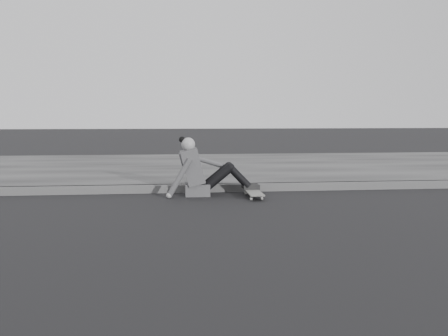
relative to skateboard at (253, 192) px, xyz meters
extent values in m
plane|color=black|center=(1.00, -2.00, -0.07)|extent=(80.00, 80.00, 0.00)
cube|color=#4E4E4E|center=(1.00, 0.58, -0.01)|extent=(24.00, 0.16, 0.12)
cube|color=#3B3B3B|center=(1.00, 3.60, -0.01)|extent=(24.00, 6.00, 0.12)
cylinder|color=#A2A29D|center=(-0.07, -0.26, -0.04)|extent=(0.03, 0.05, 0.05)
cylinder|color=#A2A29D|center=(0.07, -0.26, -0.04)|extent=(0.03, 0.05, 0.05)
cylinder|color=#A2A29D|center=(-0.07, 0.26, -0.04)|extent=(0.03, 0.05, 0.05)
cylinder|color=#A2A29D|center=(0.07, 0.26, -0.04)|extent=(0.03, 0.05, 0.05)
cube|color=#2A2A2C|center=(0.00, -0.26, -0.02)|extent=(0.16, 0.04, 0.03)
cube|color=#2A2A2C|center=(0.00, 0.26, -0.02)|extent=(0.16, 0.04, 0.03)
cube|color=slate|center=(0.00, 0.00, 0.01)|extent=(0.20, 0.78, 0.02)
cube|color=#48484A|center=(-0.80, 0.25, 0.02)|extent=(0.36, 0.34, 0.18)
cube|color=#48484A|center=(-0.87, 0.25, 0.36)|extent=(0.37, 0.40, 0.57)
cube|color=#48484A|center=(-1.00, 0.25, 0.48)|extent=(0.14, 0.30, 0.20)
cylinder|color=#999999|center=(-0.92, 0.25, 0.60)|extent=(0.09, 0.09, 0.08)
sphere|color=#999999|center=(-0.93, 0.25, 0.69)|extent=(0.20, 0.20, 0.20)
sphere|color=black|center=(-1.02, 0.27, 0.76)|extent=(0.09, 0.09, 0.09)
cylinder|color=black|center=(-0.49, 0.16, 0.21)|extent=(0.43, 0.13, 0.39)
cylinder|color=black|center=(-0.49, 0.34, 0.21)|extent=(0.43, 0.13, 0.39)
cylinder|color=black|center=(-0.19, 0.16, 0.21)|extent=(0.35, 0.11, 0.36)
cylinder|color=black|center=(-0.19, 0.34, 0.21)|extent=(0.35, 0.11, 0.36)
sphere|color=black|center=(-0.32, 0.16, 0.35)|extent=(0.13, 0.13, 0.13)
sphere|color=black|center=(-0.32, 0.34, 0.35)|extent=(0.13, 0.13, 0.13)
cube|color=black|center=(0.00, 0.16, 0.05)|extent=(0.24, 0.08, 0.07)
cube|color=black|center=(0.00, 0.34, 0.05)|extent=(0.24, 0.08, 0.07)
cylinder|color=#48484A|center=(-1.07, 0.04, 0.22)|extent=(0.38, 0.08, 0.58)
sphere|color=#999999|center=(-1.22, 0.03, -0.03)|extent=(0.08, 0.08, 0.08)
cylinder|color=#48484A|center=(-0.63, 0.41, 0.42)|extent=(0.48, 0.08, 0.21)
camera|label=1|loc=(-1.20, -7.07, 1.11)|focal=40.00mm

